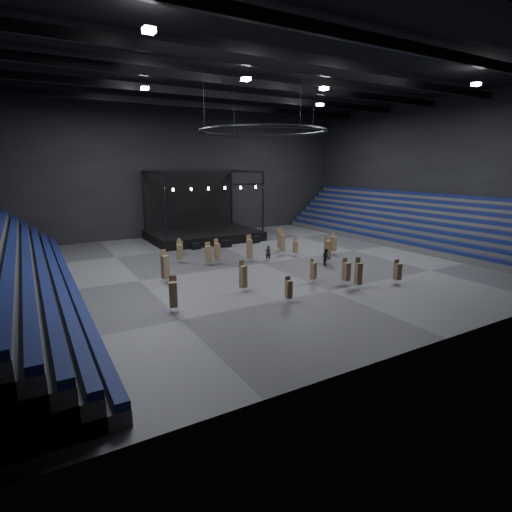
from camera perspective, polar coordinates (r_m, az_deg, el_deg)
floor at (r=41.01m, az=0.92°, el=-1.07°), size 50.00×50.00×0.00m
ceiling at (r=40.61m, az=1.02°, el=24.41°), size 50.00×42.00×0.20m
wall_back at (r=58.81m, az=-9.85°, el=11.84°), size 50.00×0.20×18.00m
wall_front at (r=24.33m, az=27.69°, el=9.34°), size 50.00×0.20×18.00m
wall_right at (r=56.86m, az=23.55°, el=10.95°), size 0.20×42.00×18.00m
bleachers_right at (r=55.82m, az=21.61°, el=3.58°), size 7.20×40.00×6.40m
stage at (r=55.02m, az=-7.81°, el=3.95°), size 14.00×10.00×9.20m
truss_ring at (r=39.92m, az=0.99°, el=17.36°), size 12.30×12.30×5.15m
roof_girders at (r=40.46m, az=1.01°, el=23.30°), size 49.00×30.35×0.70m
floodlights at (r=37.04m, az=4.48°, el=23.29°), size 28.60×16.60×0.25m
flight_case_left at (r=48.36m, az=-8.56°, el=1.40°), size 1.23×0.84×0.75m
flight_case_mid at (r=49.21m, az=-4.28°, el=1.76°), size 1.37×0.89×0.84m
flight_case_right at (r=51.69m, az=-0.14°, el=2.35°), size 1.43×0.99×0.86m
chair_stack_0 at (r=40.29m, az=-6.83°, el=0.42°), size 0.63×0.63×2.34m
chair_stack_1 at (r=27.78m, az=-11.73°, el=-5.30°), size 0.68×0.68×2.60m
chair_stack_2 at (r=45.71m, az=11.00°, el=1.80°), size 0.54×0.54×2.43m
chair_stack_3 at (r=44.66m, az=3.77°, el=1.95°), size 0.64×0.64×2.82m
chair_stack_4 at (r=35.75m, az=19.57°, el=-2.04°), size 0.55×0.55×2.13m
chair_stack_5 at (r=44.27m, az=5.65°, el=1.32°), size 0.54×0.54×1.97m
chair_stack_6 at (r=41.69m, az=-10.89°, el=0.65°), size 0.57×0.57×2.32m
chair_stack_7 at (r=41.23m, az=10.18°, el=0.89°), size 0.57×0.57×2.88m
chair_stack_8 at (r=34.67m, az=-12.86°, el=-1.47°), size 0.65×0.65×2.92m
chair_stack_9 at (r=29.31m, az=4.68°, el=-4.70°), size 0.47×0.47×2.00m
chair_stack_10 at (r=33.40m, az=14.42°, el=-2.38°), size 0.54×0.54×2.62m
chair_stack_11 at (r=34.18m, az=12.76°, el=-2.10°), size 0.56×0.56×2.33m
chair_stack_12 at (r=45.44m, az=-10.80°, el=1.39°), size 0.52×0.52×1.88m
chair_stack_13 at (r=41.31m, az=-0.95°, el=1.11°), size 0.60×0.60×2.87m
chair_stack_14 at (r=34.38m, az=8.18°, el=-2.05°), size 0.52×0.52×2.13m
chair_stack_15 at (r=46.72m, az=3.45°, el=2.36°), size 0.56×0.56×2.70m
chair_stack_16 at (r=40.70m, az=-5.57°, el=0.68°), size 0.50×0.50×2.60m
chair_stack_17 at (r=31.53m, az=-1.85°, el=-2.88°), size 0.57×0.57×2.60m
man_center at (r=41.99m, az=1.74°, el=0.41°), size 0.70×0.59×1.64m
crew_member at (r=40.61m, az=9.97°, el=-0.16°), size 0.94×1.03×1.72m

